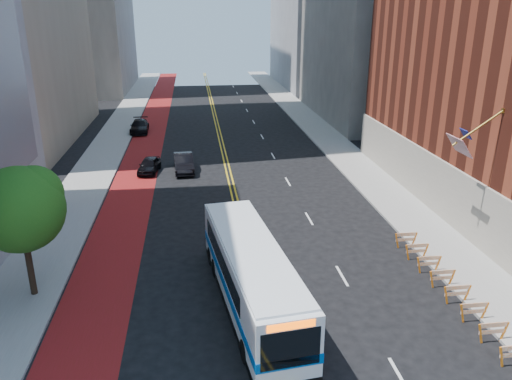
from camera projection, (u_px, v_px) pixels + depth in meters
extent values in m
plane|color=black|center=(273.00, 354.00, 21.11)|extent=(160.00, 160.00, 0.00)
cube|color=gray|center=(100.00, 161.00, 47.66)|extent=(4.00, 140.00, 0.15)
cube|color=gray|center=(343.00, 153.00, 50.49)|extent=(4.00, 140.00, 0.15)
cube|color=maroon|center=(141.00, 160.00, 48.14)|extent=(3.60, 140.00, 0.01)
cube|color=gold|center=(223.00, 158.00, 49.07)|extent=(0.14, 140.00, 0.01)
cube|color=gold|center=(227.00, 157.00, 49.12)|extent=(0.14, 140.00, 0.01)
cube|color=silver|center=(400.00, 376.00, 19.81)|extent=(0.14, 2.20, 0.01)
cube|color=silver|center=(342.00, 276.00, 27.28)|extent=(0.14, 2.20, 0.01)
cube|color=silver|center=(309.00, 219.00, 34.74)|extent=(0.14, 2.20, 0.01)
cube|color=silver|center=(288.00, 182.00, 42.20)|extent=(0.14, 2.20, 0.01)
cube|color=silver|center=(273.00, 156.00, 49.66)|extent=(0.14, 2.20, 0.01)
cube|color=silver|center=(262.00, 137.00, 57.12)|extent=(0.14, 2.20, 0.01)
cube|color=silver|center=(254.00, 122.00, 64.58)|extent=(0.14, 2.20, 0.01)
cube|color=silver|center=(247.00, 110.00, 72.04)|extent=(0.14, 2.20, 0.01)
cube|color=silver|center=(242.00, 101.00, 79.51)|extent=(0.14, 2.20, 0.01)
cube|color=silver|center=(237.00, 93.00, 86.97)|extent=(0.14, 2.20, 0.01)
cube|color=silver|center=(233.00, 86.00, 94.43)|extent=(0.14, 2.20, 0.01)
cube|color=silver|center=(230.00, 81.00, 101.89)|extent=(0.14, 2.20, 0.01)
cube|color=#9E9384|center=(452.00, 196.00, 33.28)|extent=(0.50, 36.00, 4.00)
cube|color=black|center=(505.00, 248.00, 28.00)|extent=(0.35, 2.80, 2.20)
cube|color=black|center=(445.00, 203.00, 34.53)|extent=(0.35, 2.80, 2.20)
cube|color=black|center=(404.00, 172.00, 41.06)|extent=(0.35, 2.80, 2.20)
cube|color=#A57F33|center=(504.00, 111.00, 27.34)|extent=(0.25, 0.25, 0.25)
cylinder|color=#A57F33|center=(479.00, 127.00, 27.48)|extent=(2.85, 0.12, 2.05)
cube|color=#B21419|center=(459.00, 146.00, 27.71)|extent=(0.75, 1.90, 1.05)
cube|color=navy|center=(466.00, 134.00, 28.00)|extent=(0.39, 0.85, 0.52)
cube|color=orange|center=(501.00, 357.00, 20.15)|extent=(0.32, 0.06, 0.99)
cube|color=orange|center=(480.00, 334.00, 21.59)|extent=(0.32, 0.06, 0.99)
cube|color=orange|center=(504.00, 332.00, 21.72)|extent=(0.32, 0.06, 0.99)
cube|color=orange|center=(494.00, 325.00, 21.52)|extent=(1.25, 0.05, 0.22)
cube|color=orange|center=(493.00, 332.00, 21.64)|extent=(1.25, 0.05, 0.18)
cube|color=orange|center=(462.00, 313.00, 23.04)|extent=(0.32, 0.06, 0.99)
cube|color=orange|center=(484.00, 312.00, 23.17)|extent=(0.32, 0.06, 0.99)
cube|color=orange|center=(475.00, 305.00, 22.97)|extent=(1.25, 0.05, 0.22)
cube|color=orange|center=(474.00, 312.00, 23.09)|extent=(1.25, 0.05, 0.18)
cube|color=orange|center=(446.00, 295.00, 24.48)|extent=(0.32, 0.06, 0.99)
cube|color=orange|center=(467.00, 294.00, 24.61)|extent=(0.32, 0.06, 0.99)
cube|color=orange|center=(458.00, 288.00, 24.41)|extent=(1.25, 0.05, 0.22)
cube|color=orange|center=(457.00, 294.00, 24.53)|extent=(1.25, 0.05, 0.18)
cube|color=orange|center=(432.00, 279.00, 25.93)|extent=(0.32, 0.06, 0.99)
cube|color=orange|center=(452.00, 278.00, 26.06)|extent=(0.32, 0.06, 0.99)
cube|color=orange|center=(443.00, 272.00, 25.86)|extent=(1.25, 0.05, 0.22)
cube|color=orange|center=(442.00, 278.00, 25.98)|extent=(1.25, 0.05, 0.18)
cube|color=orange|center=(419.00, 265.00, 27.37)|extent=(0.32, 0.06, 0.99)
cube|color=orange|center=(438.00, 264.00, 27.50)|extent=(0.32, 0.06, 0.99)
cube|color=orange|center=(429.00, 258.00, 27.30)|extent=(1.25, 0.05, 0.22)
cube|color=orange|center=(429.00, 264.00, 27.42)|extent=(1.25, 0.05, 0.18)
cube|color=orange|center=(407.00, 252.00, 28.82)|extent=(0.32, 0.06, 0.99)
cube|color=orange|center=(425.00, 251.00, 28.95)|extent=(0.32, 0.06, 0.99)
cube|color=orange|center=(417.00, 246.00, 28.75)|extent=(1.25, 0.05, 0.22)
cube|color=orange|center=(417.00, 251.00, 28.87)|extent=(1.25, 0.05, 0.18)
cube|color=orange|center=(397.00, 241.00, 30.27)|extent=(0.32, 0.06, 0.99)
cube|color=orange|center=(414.00, 240.00, 30.40)|extent=(0.32, 0.06, 0.99)
cube|color=orange|center=(406.00, 234.00, 30.19)|extent=(1.25, 0.05, 0.22)
cube|color=orange|center=(406.00, 240.00, 30.31)|extent=(1.25, 0.05, 0.18)
cylinder|color=black|center=(30.00, 265.00, 24.78)|extent=(0.32, 0.32, 3.20)
sphere|color=#10470F|center=(20.00, 209.00, 23.76)|extent=(4.20, 4.20, 4.20)
sphere|color=#10470F|center=(34.00, 194.00, 24.00)|extent=(2.80, 2.80, 2.80)
sphere|color=#10470F|center=(5.00, 204.00, 23.28)|extent=(2.40, 2.40, 2.40)
cube|color=white|center=(252.00, 275.00, 23.83)|extent=(4.06, 12.31, 2.87)
cube|color=#0251B0|center=(252.00, 282.00, 23.98)|extent=(4.10, 12.35, 0.45)
cube|color=black|center=(248.00, 258.00, 24.40)|extent=(3.67, 8.72, 0.96)
cube|color=black|center=(290.00, 349.00, 18.28)|extent=(2.30, 0.38, 1.61)
cube|color=black|center=(227.00, 218.00, 29.17)|extent=(2.09, 0.35, 1.01)
cube|color=#FF5905|center=(291.00, 326.00, 17.92)|extent=(1.83, 0.30, 0.30)
cube|color=white|center=(252.00, 247.00, 23.33)|extent=(3.85, 11.69, 0.12)
cube|color=black|center=(252.00, 301.00, 24.32)|extent=(4.09, 12.34, 0.30)
cylinder|color=black|center=(246.00, 351.00, 20.47)|extent=(0.42, 1.04, 1.01)
cylinder|color=black|center=(301.00, 342.00, 21.02)|extent=(0.42, 1.04, 1.01)
cylinder|color=black|center=(216.00, 268.00, 27.08)|extent=(0.42, 1.04, 1.01)
cylinder|color=black|center=(258.00, 263.00, 27.63)|extent=(0.42, 1.04, 1.01)
cylinder|color=black|center=(212.00, 256.00, 28.40)|extent=(0.42, 1.04, 1.01)
cylinder|color=black|center=(252.00, 251.00, 28.95)|extent=(0.42, 1.04, 1.01)
imported|color=black|center=(149.00, 165.00, 44.41)|extent=(2.15, 4.08, 1.33)
imported|color=black|center=(184.00, 163.00, 44.69)|extent=(1.93, 4.84, 1.57)
imported|color=black|center=(140.00, 126.00, 58.94)|extent=(2.13, 5.03, 1.45)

